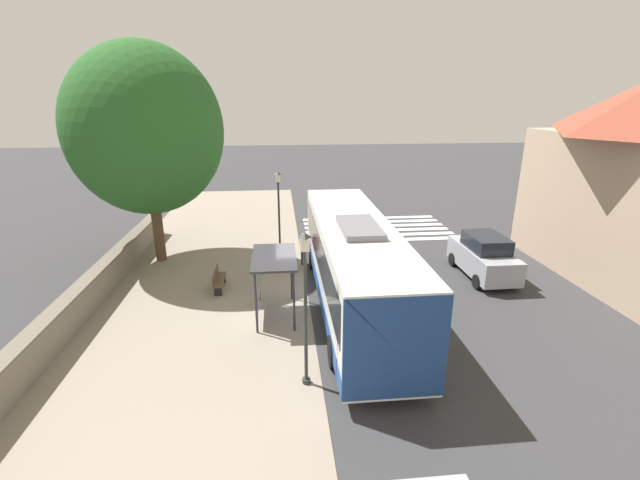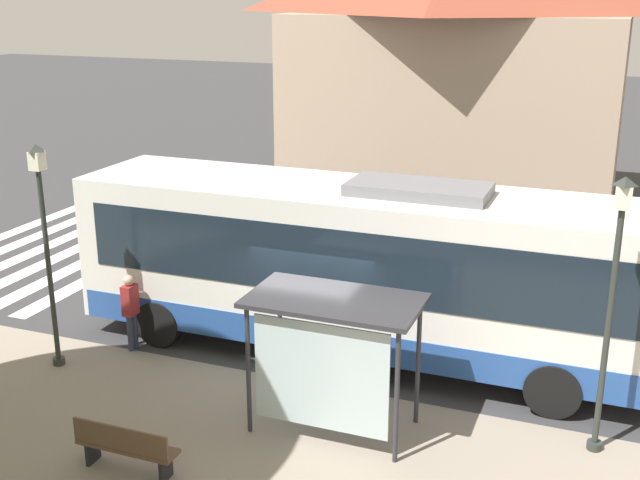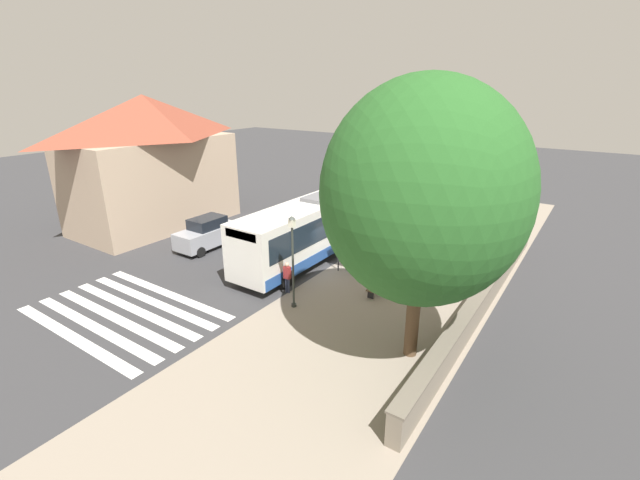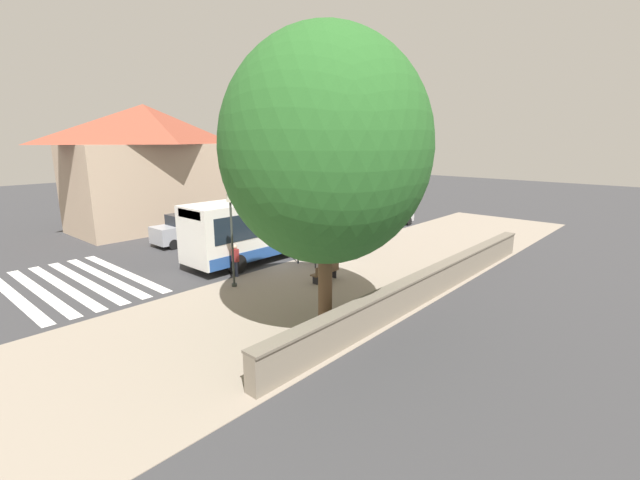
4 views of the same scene
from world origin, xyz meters
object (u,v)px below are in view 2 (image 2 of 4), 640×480
pedestrian (131,307)px  street_lamp_far (46,239)px  bus (372,266)px  bus_shelter (331,325)px  street_lamp_near (612,296)px  parked_car_far_lane (356,216)px  bench (125,447)px

pedestrian → street_lamp_far: (-1.15, 0.99, 1.68)m
bus → bus_shelter: (-3.16, -0.30, 0.06)m
street_lamp_near → parked_car_far_lane: bearing=39.3°
bus_shelter → bench: 3.73m
parked_car_far_lane → bus: bearing=-158.7°
pedestrian → street_lamp_far: 2.26m
bench → parked_car_far_lane: (11.95, 0.31, 0.49)m
bus_shelter → street_lamp_far: bearing=86.4°
pedestrian → bench: size_ratio=0.99×
bench → street_lamp_near: 7.85m
bus → bus_shelter: size_ratio=4.24×
bus_shelter → bench: (-2.31, 2.52, -1.50)m
bus → parked_car_far_lane: bus is taller
pedestrian → parked_car_far_lane: bearing=-14.7°
bus_shelter → parked_car_far_lane: bearing=16.4°
pedestrian → bus: bearing=-70.7°
street_lamp_near → bus: bearing=64.7°
pedestrian → parked_car_far_lane: parked_car_far_lane is taller
bus → parked_car_far_lane: (6.49, 2.54, -0.94)m
bus → street_lamp_far: street_lamp_far is taller
bus → street_lamp_near: 5.07m
pedestrian → parked_car_far_lane: (8.13, -2.13, -0.00)m
bus_shelter → pedestrian: bus_shelter is taller
bus_shelter → parked_car_far_lane: bus_shelter is taller
bench → street_lamp_near: (3.33, -6.74, 2.24)m
bus → street_lamp_near: (-2.14, -4.52, 0.81)m
street_lamp_far → parked_car_far_lane: (9.27, -3.12, -1.69)m
bus → pedestrian: size_ratio=7.32×
street_lamp_far → bench: bearing=-128.0°
bench → street_lamp_far: size_ratio=0.37×
bus → bus_shelter: bus is taller
bus → pedestrian: bus is taller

